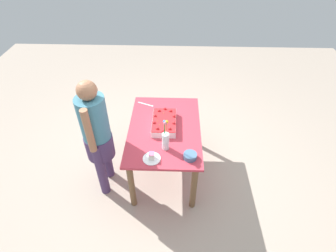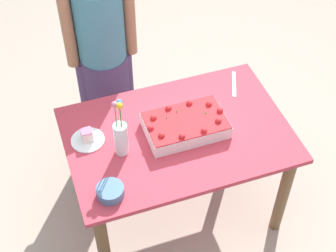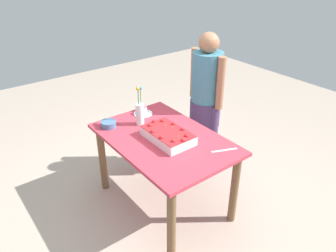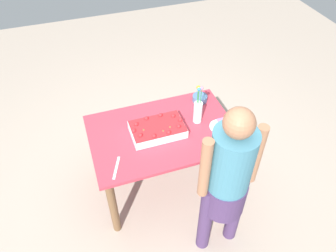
# 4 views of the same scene
# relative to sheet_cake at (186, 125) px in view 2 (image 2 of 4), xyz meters

# --- Properties ---
(ground_plane) EXTENTS (8.00, 8.00, 0.00)m
(ground_plane) POSITION_rel_sheet_cake_xyz_m (0.05, 0.01, -0.77)
(ground_plane) COLOR #AE9D8C
(dining_table) EXTENTS (1.25, 0.84, 0.73)m
(dining_table) POSITION_rel_sheet_cake_xyz_m (0.05, 0.01, -0.17)
(dining_table) COLOR #BC3545
(dining_table) RESTS_ON ground_plane
(sheet_cake) EXTENTS (0.45, 0.28, 0.11)m
(sheet_cake) POSITION_rel_sheet_cake_xyz_m (0.00, 0.00, 0.00)
(sheet_cake) COLOR white
(sheet_cake) RESTS_ON dining_table
(serving_plate_with_slice) EXTENTS (0.19, 0.19, 0.08)m
(serving_plate_with_slice) POSITION_rel_sheet_cake_xyz_m (0.54, -0.10, -0.02)
(serving_plate_with_slice) COLOR white
(serving_plate_with_slice) RESTS_ON dining_table
(cake_knife) EXTENTS (0.10, 0.21, 0.00)m
(cake_knife) POSITION_rel_sheet_cake_xyz_m (-0.42, -0.26, -0.04)
(cake_knife) COLOR silver
(cake_knife) RESTS_ON dining_table
(flower_vase) EXTENTS (0.08, 0.08, 0.38)m
(flower_vase) POSITION_rel_sheet_cake_xyz_m (0.38, 0.03, 0.08)
(flower_vase) COLOR white
(flower_vase) RESTS_ON dining_table
(fruit_bowl) EXTENTS (0.14, 0.14, 0.06)m
(fruit_bowl) POSITION_rel_sheet_cake_xyz_m (0.51, 0.29, -0.02)
(fruit_bowl) COLOR #4A6F95
(fruit_bowl) RESTS_ON dining_table
(person_standing) EXTENTS (0.45, 0.31, 1.49)m
(person_standing) POSITION_rel_sheet_cake_xyz_m (0.29, -0.71, 0.08)
(person_standing) COLOR #463059
(person_standing) RESTS_ON ground_plane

